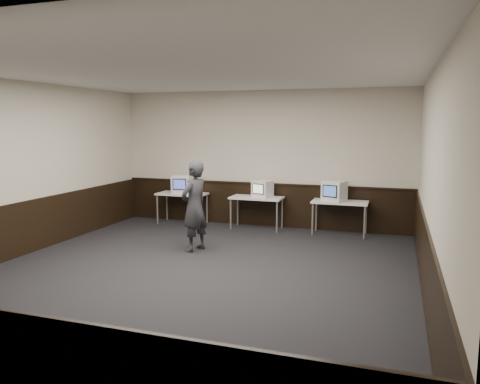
% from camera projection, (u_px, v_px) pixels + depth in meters
% --- Properties ---
extents(floor, '(8.00, 8.00, 0.00)m').
position_uv_depth(floor, '(193.00, 275.00, 7.53)').
color(floor, black).
rests_on(floor, ground).
extents(ceiling, '(8.00, 8.00, 0.00)m').
position_uv_depth(ceiling, '(190.00, 72.00, 7.07)').
color(ceiling, white).
rests_on(ceiling, back_wall).
extents(back_wall, '(7.00, 0.00, 7.00)m').
position_uv_depth(back_wall, '(262.00, 159.00, 11.05)').
color(back_wall, beige).
rests_on(back_wall, ground).
extents(left_wall, '(0.00, 8.00, 8.00)m').
position_uv_depth(left_wall, '(13.00, 170.00, 8.41)').
color(left_wall, beige).
rests_on(left_wall, ground).
extents(right_wall, '(0.00, 8.00, 8.00)m').
position_uv_depth(right_wall, '(432.00, 186.00, 6.20)').
color(right_wall, beige).
rests_on(right_wall, ground).
extents(wainscot_back, '(6.98, 0.04, 1.00)m').
position_uv_depth(wainscot_back, '(261.00, 205.00, 11.19)').
color(wainscot_back, black).
rests_on(wainscot_back, back_wall).
extents(wainscot_left, '(0.04, 7.98, 1.00)m').
position_uv_depth(wainscot_left, '(18.00, 230.00, 8.56)').
color(wainscot_left, black).
rests_on(wainscot_left, left_wall).
extents(wainscot_right, '(0.04, 7.98, 1.00)m').
position_uv_depth(wainscot_right, '(426.00, 266.00, 6.36)').
color(wainscot_right, black).
rests_on(wainscot_right, right_wall).
extents(wainscot_rail, '(6.98, 0.06, 0.04)m').
position_uv_depth(wainscot_rail, '(261.00, 183.00, 11.10)').
color(wainscot_rail, black).
rests_on(wainscot_rail, wainscot_back).
extents(desk_left, '(1.20, 0.60, 0.75)m').
position_uv_depth(desk_left, '(182.00, 196.00, 11.41)').
color(desk_left, silver).
rests_on(desk_left, ground).
extents(desk_center, '(1.20, 0.60, 0.75)m').
position_uv_depth(desk_center, '(257.00, 200.00, 10.81)').
color(desk_center, silver).
rests_on(desk_center, ground).
extents(desk_right, '(1.20, 0.60, 0.75)m').
position_uv_depth(desk_right, '(340.00, 204.00, 10.21)').
color(desk_right, silver).
rests_on(desk_right, ground).
extents(emac_left, '(0.52, 0.54, 0.45)m').
position_uv_depth(emac_left, '(182.00, 184.00, 11.36)').
color(emac_left, white).
rests_on(emac_left, desk_left).
extents(emac_center, '(0.47, 0.49, 0.39)m').
position_uv_depth(emac_center, '(262.00, 189.00, 10.74)').
color(emac_center, white).
rests_on(emac_center, desk_center).
extents(emac_right, '(0.56, 0.57, 0.44)m').
position_uv_depth(emac_right, '(334.00, 191.00, 10.19)').
color(emac_right, white).
rests_on(emac_right, desk_right).
extents(person, '(0.58, 0.73, 1.73)m').
position_uv_depth(person, '(194.00, 206.00, 8.90)').
color(person, '#27282D').
rests_on(person, ground).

